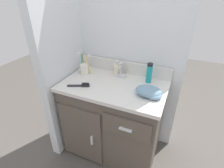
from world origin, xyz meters
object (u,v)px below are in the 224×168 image
(soap_dispenser, at_px, (117,69))
(shaving_cream_can, at_px, (149,73))
(hairbrush, at_px, (82,85))
(hand_towel, at_px, (150,92))
(toothbrush_cup, at_px, (84,68))

(soap_dispenser, relative_size, shaving_cream_can, 0.82)
(shaving_cream_can, relative_size, hairbrush, 0.98)
(shaving_cream_can, xyz_separation_m, hand_towel, (0.06, -0.21, -0.05))
(toothbrush_cup, distance_m, soap_dispenser, 0.31)
(toothbrush_cup, relative_size, soap_dispenser, 1.42)
(hairbrush, bearing_deg, shaving_cream_can, 6.87)
(toothbrush_cup, bearing_deg, shaving_cream_can, 7.13)
(soap_dispenser, bearing_deg, shaving_cream_can, -5.22)
(hand_towel, bearing_deg, hairbrush, -171.43)
(soap_dispenser, xyz_separation_m, shaving_cream_can, (0.30, -0.03, 0.03))
(soap_dispenser, height_order, hairbrush, soap_dispenser)
(soap_dispenser, height_order, shaving_cream_can, shaving_cream_can)
(hairbrush, bearing_deg, hand_towel, -15.44)
(hairbrush, xyz_separation_m, hand_towel, (0.55, 0.08, 0.02))
(soap_dispenser, relative_size, hand_towel, 0.70)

